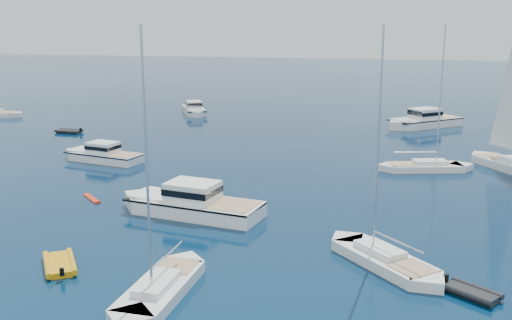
{
  "coord_description": "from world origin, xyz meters",
  "views": [
    {
      "loc": [
        10.23,
        -28.58,
        14.64
      ],
      "look_at": [
        -1.51,
        22.94,
        2.2
      ],
      "focal_mm": 42.27,
      "sensor_mm": 36.0,
      "label": 1
    }
  ],
  "objects": [
    {
      "name": "tender_grey_near",
      "position": [
        14.92,
        3.27,
        0.0
      ],
      "size": [
        3.59,
        3.29,
        0.95
      ],
      "primitive_type": null,
      "rotation": [
        0.0,
        0.0,
        4.08
      ],
      "color": "black",
      "rests_on": "ground"
    },
    {
      "name": "motor_cruiser_distant",
      "position": [
        14.52,
        56.76,
        0.0
      ],
      "size": [
        12.0,
        11.04,
        3.28
      ],
      "primitive_type": null,
      "rotation": [
        0.0,
        0.0,
        2.28
      ],
      "color": "white",
      "rests_on": "ground"
    },
    {
      "name": "kayak_orange",
      "position": [
        -13.75,
        15.17,
        0.0
      ],
      "size": [
        2.49,
        2.42,
        0.3
      ],
      "primitive_type": null,
      "rotation": [
        0.0,
        0.0,
        0.81
      ],
      "color": "red",
      "rests_on": "ground"
    },
    {
      "name": "sailboat_sails_r",
      "position": [
        22.17,
        33.51,
        0.0
      ],
      "size": [
        9.1,
        11.63,
        17.47
      ],
      "primitive_type": null,
      "rotation": [
        0.0,
        0.0,
        3.72
      ],
      "color": "silver",
      "rests_on": "ground"
    },
    {
      "name": "tender_grey_far",
      "position": [
        -31.01,
        41.76,
        0.0
      ],
      "size": [
        3.6,
        2.1,
        0.95
      ],
      "primitive_type": null,
      "rotation": [
        0.0,
        0.0,
        1.53
      ],
      "color": "black",
      "rests_on": "ground"
    },
    {
      "name": "sailboat_mid_r",
      "position": [
        10.21,
        6.58,
        0.0
      ],
      "size": [
        8.77,
        9.24,
        14.87
      ],
      "primitive_type": null,
      "rotation": [
        0.0,
        0.0,
        0.74
      ],
      "color": "white",
      "rests_on": "ground"
    },
    {
      "name": "sailboat_fore",
      "position": [
        -1.55,
        -0.32,
        0.0
      ],
      "size": [
        3.0,
        10.25,
        14.93
      ],
      "primitive_type": null,
      "rotation": [
        0.0,
        0.0,
        3.11
      ],
      "color": "silver",
      "rests_on": "ground"
    },
    {
      "name": "motor_cruiser_horizon",
      "position": [
        -20.21,
        61.04,
        0.0
      ],
      "size": [
        6.98,
        9.89,
        2.52
      ],
      "primitive_type": null,
      "rotation": [
        0.0,
        0.0,
        3.61
      ],
      "color": "silver",
      "rests_on": "ground"
    },
    {
      "name": "motor_cruiser_centre",
      "position": [
        -4.5,
        13.28,
        0.0
      ],
      "size": [
        12.93,
        5.97,
        3.27
      ],
      "primitive_type": null,
      "rotation": [
        0.0,
        0.0,
        1.39
      ],
      "color": "white",
      "rests_on": "ground"
    },
    {
      "name": "motor_cruiser_far_l",
      "position": [
        -19.36,
        28.1,
        0.0
      ],
      "size": [
        10.31,
        5.08,
        2.6
      ],
      "primitive_type": null,
      "rotation": [
        0.0,
        0.0,
        1.35
      ],
      "color": "white",
      "rests_on": "ground"
    },
    {
      "name": "tender_yellow",
      "position": [
        -8.87,
        1.83,
        0.0
      ],
      "size": [
        4.03,
        4.5,
        0.95
      ],
      "primitive_type": null,
      "rotation": [
        0.0,
        0.0,
        0.6
      ],
      "color": "orange",
      "rests_on": "ground"
    },
    {
      "name": "sailboat_centre",
      "position": [
        13.75,
        31.37,
        0.0
      ],
      "size": [
        10.33,
        5.07,
        14.7
      ],
      "primitive_type": null,
      "rotation": [
        0.0,
        0.0,
        4.97
      ],
      "color": "silver",
      "rests_on": "ground"
    },
    {
      "name": "ground",
      "position": [
        0.0,
        0.0,
        0.0
      ],
      "size": [
        400.0,
        400.0,
        0.0
      ],
      "primitive_type": "plane",
      "color": "#082D4C",
      "rests_on": "ground"
    }
  ]
}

